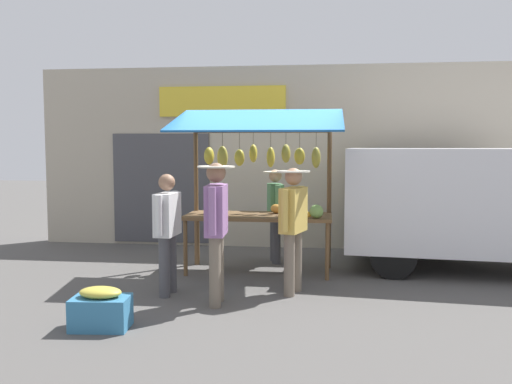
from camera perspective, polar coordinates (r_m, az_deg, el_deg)
The scene contains 9 objects.
ground_plane at distance 8.55m, azimuth 0.26°, elevation -8.21°, with size 40.00×40.00×0.00m, color #514F4C.
street_backdrop at distance 10.52m, azimuth 1.44°, elevation 3.58°, with size 9.00×0.30×3.40m.
market_stall at distance 8.37m, azimuth 0.47°, elevation 2.24°, with size 2.50×1.46×2.50m.
vendor_with_sunhat at distance 9.11m, azimuth 2.00°, elevation -1.70°, with size 0.40×0.65×1.53m.
shopper_with_ponytail at distance 7.21m, azimuth -9.10°, elevation -3.48°, with size 0.25×0.68×1.56m.
shopper_in_grey_tee at distance 7.16m, azimuth 3.85°, elevation -2.88°, with size 0.42×0.67×1.64m.
shopper_in_striped_shirt at distance 6.68m, azimuth -4.10°, elevation -2.94°, with size 0.45×0.72×1.72m.
parked_van at distance 9.14m, azimuth 22.39°, elevation -0.60°, with size 4.56×2.27×1.88m.
produce_crate_near at distance 6.18m, azimuth -15.68°, elevation -11.55°, with size 0.63×0.44×0.45m.
Camera 1 is at (-1.02, 8.27, 1.93)m, focal length 38.89 mm.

